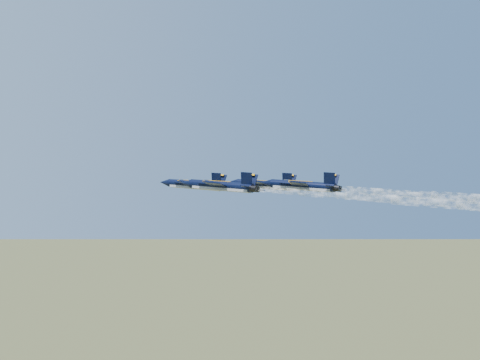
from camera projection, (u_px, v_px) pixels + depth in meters
jet_lead at (194, 185)px, 123.63m from camera, size 12.21×16.72×3.88m
jet_left at (220, 186)px, 108.96m from camera, size 12.21×16.72×3.88m
jet_right at (263, 185)px, 126.93m from camera, size 12.21×16.72×3.88m
jet_slot at (301, 186)px, 113.11m from camera, size 12.21×16.72×3.88m
smoke_trail_lead at (383, 186)px, 104.01m from camera, size 20.75×49.29×1.83m
smoke_trail_left at (446, 188)px, 89.34m from camera, size 20.75×49.29×1.83m
smoke_trail_right at (459, 186)px, 107.30m from camera, size 20.75×49.29×1.83m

